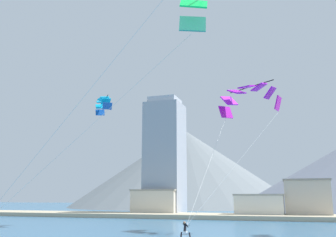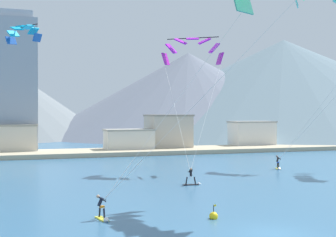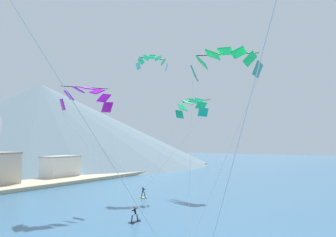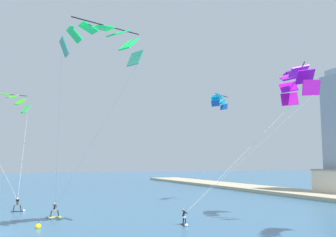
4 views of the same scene
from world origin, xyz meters
name	(u,v)px [view 3 (image 3 of 4)]	position (x,y,z in m)	size (l,w,h in m)	color
kitesurfer_near_trail	(144,195)	(16.50, 25.73, 0.48)	(1.03, 1.76, 1.71)	yellow
kitesurfer_far_left	(136,217)	(2.35, 17.62, 0.46)	(1.78, 0.70, 1.67)	black
parafoil_kite_near_trail	(192,106)	(25.19, 22.00, 14.20)	(10.43, 7.26, 14.18)	#13B88B
parafoil_kite_mid_center	(225,61)	(5.08, 8.59, 16.65)	(15.26, 7.32, 16.65)	teal
parafoil_kite_far_left	(87,97)	(6.53, 28.26, 14.27)	(7.84, 12.80, 14.37)	#C116B2
parafoil_kite_distant_high_outer	(152,61)	(24.35, 29.19, 22.36)	(5.13, 4.92, 2.67)	#49C9C3
shore_building_quay_west	(60,168)	(29.69, 56.06, 2.59)	(8.37, 4.72, 5.15)	silver
mountain_peak_east_shoulder	(40,124)	(67.99, 105.12, 14.84)	(125.30, 125.30, 29.68)	slate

